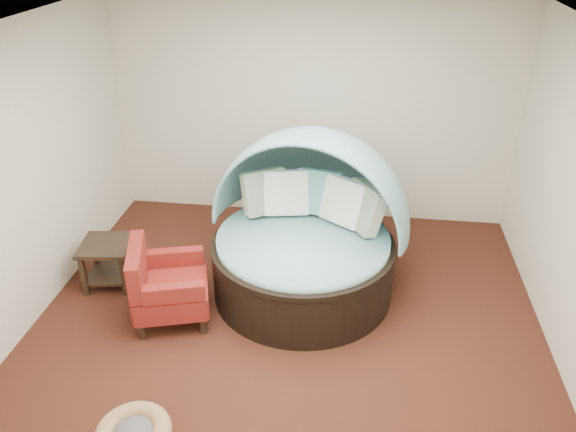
# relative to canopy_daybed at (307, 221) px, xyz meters

# --- Properties ---
(floor) EXTENTS (5.00, 5.00, 0.00)m
(floor) POSITION_rel_canopy_daybed_xyz_m (-0.12, -0.80, -0.81)
(floor) COLOR #451F13
(floor) RESTS_ON ground
(wall_back) EXTENTS (5.00, 0.00, 5.00)m
(wall_back) POSITION_rel_canopy_daybed_xyz_m (-0.12, 1.70, 0.59)
(wall_back) COLOR beige
(wall_back) RESTS_ON floor
(wall_left) EXTENTS (0.00, 5.00, 5.00)m
(wall_left) POSITION_rel_canopy_daybed_xyz_m (-2.62, -0.80, 0.59)
(wall_left) COLOR beige
(wall_left) RESTS_ON floor
(ceiling) EXTENTS (5.00, 5.00, 0.00)m
(ceiling) POSITION_rel_canopy_daybed_xyz_m (-0.12, -0.80, 1.99)
(ceiling) COLOR white
(ceiling) RESTS_ON wall_back
(canopy_daybed) EXTENTS (2.29, 2.24, 1.74)m
(canopy_daybed) POSITION_rel_canopy_daybed_xyz_m (0.00, 0.00, 0.00)
(canopy_daybed) COLOR black
(canopy_daybed) RESTS_ON floor
(red_armchair) EXTENTS (0.90, 0.90, 0.85)m
(red_armchair) POSITION_rel_canopy_daybed_xyz_m (-1.32, -0.72, -0.42)
(red_armchair) COLOR black
(red_armchair) RESTS_ON floor
(side_table) EXTENTS (0.59, 0.59, 0.51)m
(side_table) POSITION_rel_canopy_daybed_xyz_m (-2.12, -0.23, -0.48)
(side_table) COLOR black
(side_table) RESTS_ON floor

